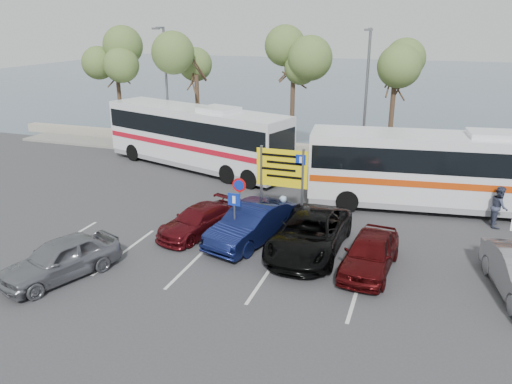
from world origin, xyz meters
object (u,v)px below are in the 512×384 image
(coach_bus_right, at_px, (444,173))
(pedestrian_far, at_px, (499,207))
(street_lamp_left, at_px, (166,84))
(car_red, at_px, (370,253))
(street_lamp_right, at_px, (366,92))
(direction_sign, at_px, (282,175))
(suv_black, at_px, (310,234))
(coach_bus_left, at_px, (196,139))
(car_maroon, at_px, (198,221))
(car_silver_a, at_px, (61,259))
(pedestrian_near, at_px, (282,215))
(car_blue, at_px, (252,224))

(coach_bus_right, relative_size, pedestrian_far, 6.91)
(street_lamp_left, distance_m, car_red, 20.28)
(street_lamp_right, bearing_deg, car_red, -80.88)
(street_lamp_left, relative_size, pedestrian_far, 4.39)
(direction_sign, bearing_deg, car_red, -33.10)
(car_red, height_order, suv_black, suv_black)
(car_red, bearing_deg, coach_bus_right, 76.85)
(street_lamp_right, relative_size, coach_bus_left, 0.63)
(coach_bus_left, xyz_separation_m, car_maroon, (4.38, -9.00, -1.22))
(street_lamp_left, bearing_deg, car_red, -40.72)
(suv_black, bearing_deg, direction_sign, 133.65)
(car_maroon, xyz_separation_m, suv_black, (4.80, -0.15, 0.16))
(car_red, relative_size, suv_black, 0.75)
(car_red, bearing_deg, car_maroon, 177.51)
(car_red, relative_size, pedestrian_far, 2.23)
(coach_bus_right, height_order, car_maroon, coach_bus_right)
(direction_sign, relative_size, pedestrian_far, 1.98)
(car_silver_a, height_order, car_maroon, car_silver_a)
(street_lamp_right, height_order, coach_bus_right, street_lamp_right)
(street_lamp_left, relative_size, car_silver_a, 1.92)
(suv_black, relative_size, pedestrian_near, 3.20)
(pedestrian_far, bearing_deg, street_lamp_right, 42.69)
(car_blue, bearing_deg, car_red, 4.20)
(coach_bus_left, xyz_separation_m, pedestrian_far, (16.34, -4.00, -0.89))
(coach_bus_right, distance_m, pedestrian_far, 2.84)
(car_red, xyz_separation_m, pedestrian_near, (-3.89, 2.15, 0.15))
(car_maroon, bearing_deg, street_lamp_right, 84.89)
(street_lamp_left, xyz_separation_m, pedestrian_far, (19.84, -7.02, -3.69))
(street_lamp_left, bearing_deg, suv_black, -43.82)
(car_silver_a, xyz_separation_m, pedestrian_near, (6.19, 6.18, 0.13))
(suv_black, distance_m, pedestrian_near, 2.01)
(coach_bus_left, distance_m, car_silver_a, 14.12)
(coach_bus_right, relative_size, car_silver_a, 3.01)
(street_lamp_left, xyz_separation_m, pedestrian_near, (11.19, -10.84, -3.76))
(direction_sign, relative_size, coach_bus_right, 0.29)
(street_lamp_right, xyz_separation_m, pedestrian_far, (6.84, -7.02, -3.69))
(direction_sign, xyz_separation_m, car_maroon, (-3.12, -1.70, -1.84))
(car_blue, height_order, pedestrian_near, pedestrian_near)
(street_lamp_left, relative_size, pedestrian_near, 4.75)
(direction_sign, xyz_separation_m, pedestrian_near, (0.19, -0.51, -1.59))
(street_lamp_right, bearing_deg, street_lamp_left, 180.00)
(street_lamp_right, bearing_deg, pedestrian_near, -99.47)
(street_lamp_right, relative_size, car_maroon, 1.98)
(street_lamp_right, xyz_separation_m, car_red, (2.08, -12.98, -3.91))
(street_lamp_right, distance_m, car_blue, 12.90)
(direction_sign, distance_m, car_silver_a, 9.16)
(direction_sign, height_order, coach_bus_left, coach_bus_left)
(direction_sign, distance_m, suv_black, 3.01)
(street_lamp_left, relative_size, suv_black, 1.48)
(street_lamp_left, distance_m, coach_bus_left, 5.40)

